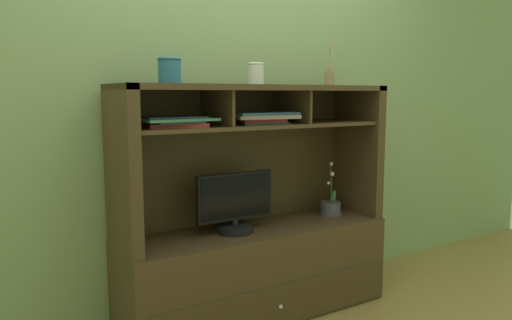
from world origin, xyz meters
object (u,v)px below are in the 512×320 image
object	(u,v)px
accent_vase	(256,74)
magazine_stack_centre	(260,117)
tv_monitor	(235,206)
media_console	(255,244)
potted_orchid	(331,207)
magazine_stack_left	(173,122)
diffuser_bottle	(329,78)
ceramic_vase	(170,71)

from	to	relation	value
accent_vase	magazine_stack_centre	bearing A→B (deg)	-63.57
tv_monitor	magazine_stack_centre	distance (m)	0.51
media_console	potted_orchid	xyz separation A→B (m)	(0.57, 0.01, 0.15)
magazine_stack_left	accent_vase	bearing A→B (deg)	2.29
diffuser_bottle	media_console	bearing A→B (deg)	177.75
magazine_stack_centre	accent_vase	distance (m)	0.24
diffuser_bottle	ceramic_vase	world-z (taller)	diffuser_bottle
media_console	magazine_stack_centre	distance (m)	0.73
media_console	diffuser_bottle	bearing A→B (deg)	-2.25
potted_orchid	magazine_stack_centre	bearing A→B (deg)	-175.71
potted_orchid	ceramic_vase	bearing A→B (deg)	-177.79
potted_orchid	tv_monitor	bearing A→B (deg)	-177.08
accent_vase	diffuser_bottle	bearing A→B (deg)	-1.44
tv_monitor	ceramic_vase	xyz separation A→B (m)	(-0.37, -0.01, 0.73)
magazine_stack_left	media_console	bearing A→B (deg)	3.12
magazine_stack_centre	potted_orchid	bearing A→B (deg)	4.29
tv_monitor	potted_orchid	size ratio (longest dim) A/B	1.35
potted_orchid	ceramic_vase	distance (m)	1.36
magazine_stack_left	diffuser_bottle	world-z (taller)	diffuser_bottle
ceramic_vase	potted_orchid	bearing A→B (deg)	2.21
diffuser_bottle	ceramic_vase	bearing A→B (deg)	-179.38
tv_monitor	magazine_stack_left	bearing A→B (deg)	-179.78
ceramic_vase	accent_vase	xyz separation A→B (m)	(0.51, 0.02, -0.00)
diffuser_bottle	accent_vase	distance (m)	0.51
magazine_stack_centre	ceramic_vase	size ratio (longest dim) A/B	3.03
potted_orchid	magazine_stack_left	size ratio (longest dim) A/B	0.86
diffuser_bottle	ceramic_vase	distance (m)	1.02
potted_orchid	magazine_stack_centre	size ratio (longest dim) A/B	0.86
magazine_stack_left	ceramic_vase	size ratio (longest dim) A/B	3.06
tv_monitor	magazine_stack_centre	bearing A→B (deg)	-1.92
tv_monitor	potted_orchid	bearing A→B (deg)	2.92
tv_monitor	magazine_stack_left	distance (m)	0.59
magazine_stack_centre	ceramic_vase	bearing A→B (deg)	-180.00
magazine_stack_left	ceramic_vase	xyz separation A→B (m)	(-0.01, -0.00, 0.25)
tv_monitor	accent_vase	xyz separation A→B (m)	(0.15, 0.02, 0.72)
media_console	diffuser_bottle	size ratio (longest dim) A/B	5.94
magazine_stack_left	diffuser_bottle	bearing A→B (deg)	0.40
ceramic_vase	accent_vase	distance (m)	0.51
magazine_stack_left	tv_monitor	bearing A→B (deg)	0.22
diffuser_bottle	potted_orchid	bearing A→B (deg)	28.10
diffuser_bottle	ceramic_vase	xyz separation A→B (m)	(-1.02, -0.01, 0.02)
tv_monitor	diffuser_bottle	bearing A→B (deg)	0.50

